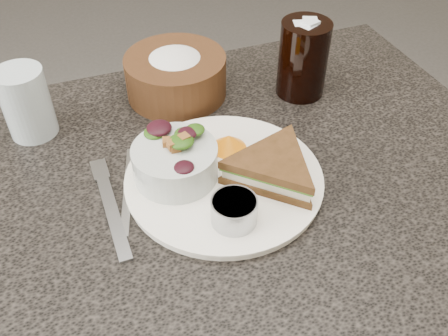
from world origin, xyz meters
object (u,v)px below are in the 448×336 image
dressing_ramekin (234,211)px  water_glass (26,103)px  sandwich (274,168)px  salad_bowl (175,157)px  dinner_plate (224,179)px  dining_table (216,306)px  cola_glass (303,56)px  bread_basket (175,69)px

dressing_ramekin → water_glass: 0.40m
sandwich → salad_bowl: (-0.13, 0.06, 0.01)m
sandwich → water_glass: size_ratio=1.39×
dressing_ramekin → water_glass: bearing=127.2°
dinner_plate → dressing_ramekin: (-0.02, -0.09, 0.03)m
dressing_ramekin → dining_table: bearing=85.7°
dining_table → dinner_plate: 0.38m
salad_bowl → cola_glass: (0.29, 0.15, 0.03)m
dining_table → water_glass: (-0.25, 0.21, 0.43)m
bread_basket → salad_bowl: bearing=-106.8°
cola_glass → salad_bowl: bearing=-152.0°
salad_bowl → water_glass: water_glass is taller
dinner_plate → cola_glass: bearing=39.4°
salad_bowl → dressing_ramekin: (0.05, -0.11, -0.02)m
dining_table → dressing_ramekin: size_ratio=15.52×
dressing_ramekin → bread_basket: size_ratio=0.35×
sandwich → salad_bowl: salad_bowl is taller
bread_basket → water_glass: water_glass is taller
bread_basket → dinner_plate: bearing=-90.4°
dinner_plate → dressing_ramekin: size_ratio=4.61×
dressing_ramekin → bread_basket: (0.02, 0.34, 0.02)m
dining_table → cola_glass: cola_glass is taller
dining_table → dinner_plate: size_ratio=3.36×
bread_basket → cola_glass: size_ratio=1.22×
dining_table → salad_bowl: salad_bowl is taller
bread_basket → water_glass: (-0.26, -0.02, 0.01)m
sandwich → dressing_ramekin: size_ratio=2.58×
bread_basket → cola_glass: 0.23m
dinner_plate → dressing_ramekin: 0.09m
water_glass → dining_table: bearing=-40.2°
bread_basket → water_glass: bearing=-174.7°
cola_glass → bread_basket: bearing=161.1°
salad_bowl → dinner_plate: bearing=-22.4°
bread_basket → water_glass: size_ratio=1.54×
salad_bowl → bread_basket: bearing=73.2°
bread_basket → dressing_ramekin: bearing=-93.3°
dining_table → bread_basket: size_ratio=5.43×
dinner_plate → salad_bowl: 0.08m
dinner_plate → water_glass: 0.35m
sandwich → cola_glass: size_ratio=1.10×
bread_basket → cola_glass: (0.22, -0.07, 0.02)m
dinner_plate → water_glass: (-0.26, 0.23, 0.05)m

